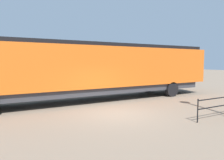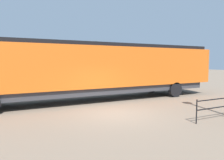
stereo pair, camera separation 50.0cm
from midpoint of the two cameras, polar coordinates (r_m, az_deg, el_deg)
ground_plane at (r=10.75m, az=0.10°, el=-9.17°), size 120.00×120.00×0.00m
locomotive at (r=14.45m, az=-4.96°, el=3.18°), size 3.16×18.92×3.85m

